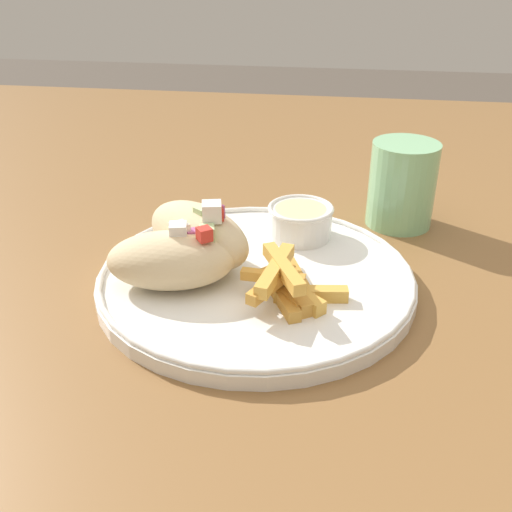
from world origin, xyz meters
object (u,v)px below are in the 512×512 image
fries_pile (287,284)px  water_glass (402,188)px  plate (256,278)px  pita_sandwich_near (172,259)px  pita_sandwich_far (199,234)px  sauce_ramekin (300,220)px

fries_pile → water_glass: 0.24m
plate → pita_sandwich_near: 0.09m
plate → pita_sandwich_far: bearing=163.3°
pita_sandwich_far → fries_pile: (0.09, -0.06, -0.02)m
pita_sandwich_near → sauce_ramekin: size_ratio=1.80×
pita_sandwich_near → sauce_ramekin: pita_sandwich_near is taller
pita_sandwich_far → water_glass: (0.21, 0.15, 0.00)m
plate → pita_sandwich_near: bearing=-158.5°
plate → water_glass: size_ratio=3.11×
plate → sauce_ramekin: (0.04, 0.09, 0.02)m
pita_sandwich_near → fries_pile: bearing=-13.3°
plate → water_glass: water_glass is taller
water_glass → fries_pile: bearing=-119.1°
pita_sandwich_far → pita_sandwich_near: bearing=-70.0°
sauce_ramekin → water_glass: 0.14m
plate → pita_sandwich_far: pita_sandwich_far is taller
water_glass → plate: bearing=-131.3°
plate → water_glass: bearing=48.7°
plate → sauce_ramekin: bearing=67.9°
fries_pile → water_glass: water_glass is taller
plate → fries_pile: bearing=-48.3°
plate → pita_sandwich_far: size_ratio=2.18×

